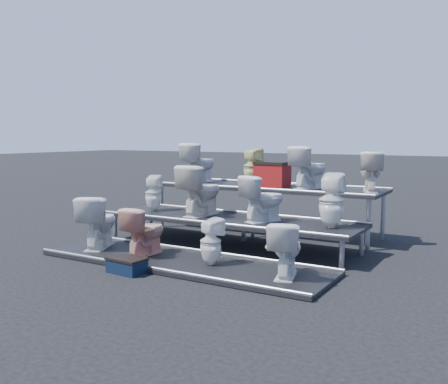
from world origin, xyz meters
The scene contains 18 objects.
ground centered at (0.00, 0.00, 0.00)m, with size 80.00×80.00×0.00m, color black.
tier_front centered at (0.00, -1.30, 0.03)m, with size 4.20×1.20×0.06m, color black.
tier_mid centered at (0.00, 0.00, 0.23)m, with size 4.20×1.20×0.46m, color black.
tier_back centered at (0.00, 1.30, 0.43)m, with size 4.20×1.20×0.86m, color black.
toilet_0 centered at (-1.55, -1.30, 0.46)m, with size 0.45×0.79×0.81m, color white.
toilet_1 centered at (-0.65, -1.30, 0.41)m, with size 0.39×0.68×0.69m, color #E19E88.
toilet_2 centered at (0.47, -1.30, 0.37)m, with size 0.28×0.29×0.62m, color white.
toilet_3 centered at (1.54, -1.30, 0.40)m, with size 0.38×0.67×0.68m, color white.
toilet_4 centered at (-1.53, 0.00, 0.77)m, with size 0.28×0.29×0.62m, color white.
toilet_5 centered at (-0.54, 0.00, 0.88)m, with size 0.47×0.82×0.83m, color silver.
toilet_6 centered at (0.60, 0.00, 0.81)m, with size 0.40×0.69×0.71m, color white.
toilet_7 centered at (1.66, 0.00, 0.85)m, with size 0.35×0.36×0.78m, color white.
toilet_8 centered at (-1.42, 1.30, 1.24)m, with size 0.43×0.75×0.76m, color white.
toilet_9 centered at (-0.27, 1.30, 1.20)m, with size 0.31×0.32×0.69m, color beige.
toilet_10 centered at (0.83, 1.30, 1.22)m, with size 0.41×0.71×0.73m, color white.
toilet_11 centered at (1.87, 1.30, 1.19)m, with size 0.36×0.64×0.65m, color silver.
red_crate centered at (0.15, 1.27, 1.06)m, with size 0.55×0.44×0.39m, color maroon.
step_stool centered at (-0.37, -2.01, 0.09)m, with size 0.48×0.29×0.17m, color black.
Camera 1 is at (3.90, -6.77, 1.76)m, focal length 40.00 mm.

